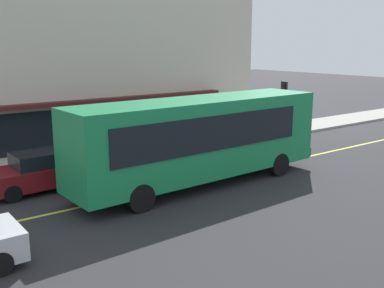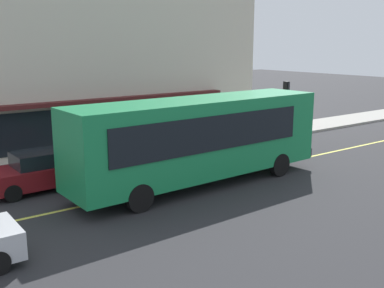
% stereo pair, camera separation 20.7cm
% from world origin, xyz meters
% --- Properties ---
extents(ground, '(120.00, 120.00, 0.00)m').
position_xyz_m(ground, '(0.00, 0.00, 0.00)').
color(ground, '#28282B').
extents(sidewalk, '(80.00, 2.92, 0.15)m').
position_xyz_m(sidewalk, '(0.00, 5.50, 0.07)').
color(sidewalk, '#9E9B93').
rests_on(sidewalk, ground).
extents(lane_centre_stripe, '(36.00, 0.16, 0.01)m').
position_xyz_m(lane_centre_stripe, '(0.00, 0.00, 0.00)').
color(lane_centre_stripe, '#D8D14C').
rests_on(lane_centre_stripe, ground).
extents(storefront_building, '(20.95, 10.28, 12.32)m').
position_xyz_m(storefront_building, '(-3.55, 11.79, 6.15)').
color(storefront_building, beige).
rests_on(storefront_building, ground).
extents(bus, '(11.20, 2.88, 3.50)m').
position_xyz_m(bus, '(-2.82, -0.42, 1.99)').
color(bus, '#197F47').
rests_on(bus, ground).
extents(traffic_light, '(0.30, 0.52, 3.20)m').
position_xyz_m(traffic_light, '(7.73, 4.71, 2.53)').
color(traffic_light, '#2D2D33').
rests_on(traffic_light, sidewalk).
extents(car_maroon, '(4.36, 1.97, 1.52)m').
position_xyz_m(car_maroon, '(-8.14, 2.79, 0.74)').
color(car_maroon, maroon).
rests_on(car_maroon, ground).
extents(pedestrian_by_curb, '(0.34, 0.34, 1.76)m').
position_xyz_m(pedestrian_by_curb, '(9.64, 5.97, 1.21)').
color(pedestrian_by_curb, black).
rests_on(pedestrian_by_curb, sidewalk).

